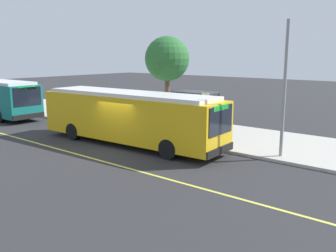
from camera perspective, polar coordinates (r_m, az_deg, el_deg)
The scene contains 10 objects.
ground_plane at distance 20.02m, azimuth -7.42°, elevation -3.46°, with size 120.00×120.00×0.00m, color #2B2B2D.
sidewalk_curb at distance 24.39m, azimuth 2.89°, elevation -0.58°, with size 44.00×6.40×0.15m, color #B7B2A8.
lane_stripe_center at distance 18.65m, azimuth -12.37°, elevation -4.70°, with size 36.00×0.14×0.01m, color #E0D64C.
transit_bus_main at distance 20.56m, azimuth -6.00°, elevation 1.56°, with size 11.63×3.17×2.95m.
bus_shelter at distance 24.06m, azimuth 4.20°, elevation 3.69°, with size 2.90×1.60×2.48m.
waiting_bench at distance 24.00m, azimuth 4.87°, elevation 0.56°, with size 1.60×0.48×0.95m.
route_sign_post at distance 20.22m, azimuth 5.80°, elevation 2.38°, with size 0.44×0.08×2.80m.
pedestrian_commuter at distance 22.35m, azimuth -0.47°, elevation 1.08°, with size 0.24×0.40×1.69m.
street_tree_near_shelter at distance 27.85m, azimuth -0.13°, elevation 10.31°, with size 3.32×3.32×6.17m.
utility_pole at distance 18.14m, azimuth 17.57°, elevation 5.37°, with size 0.16×0.16×6.40m, color gray.
Camera 1 is at (14.21, -13.20, 4.98)m, focal length 39.40 mm.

